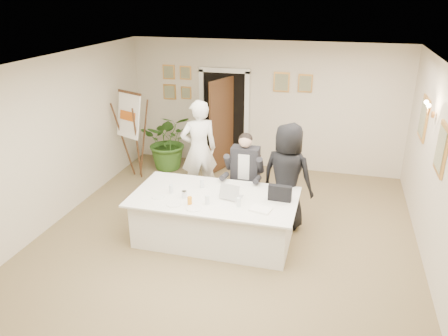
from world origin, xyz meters
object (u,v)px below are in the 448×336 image
at_px(laptop, 231,189).
at_px(flip_chart, 134,140).
at_px(conference_table, 215,217).
at_px(standing_man, 199,150).
at_px(paper_stack, 261,209).
at_px(laptop_bag, 280,193).
at_px(steel_jug, 184,194).
at_px(standing_woman, 287,176).
at_px(oj_glass, 190,201).
at_px(seated_man, 244,175).
at_px(potted_palm, 169,141).

bearing_deg(laptop, flip_chart, 155.05).
xyz_separation_m(conference_table, flip_chart, (-2.33, 2.02, 0.46)).
bearing_deg(standing_man, paper_stack, 98.29).
xyz_separation_m(conference_table, laptop_bag, (1.01, 0.10, 0.51)).
relative_size(conference_table, laptop_bag, 7.27).
height_order(flip_chart, steel_jug, flip_chart).
relative_size(flip_chart, paper_stack, 6.02).
bearing_deg(standing_man, laptop_bag, 109.35).
relative_size(standing_woman, paper_stack, 5.93).
bearing_deg(laptop, paper_stack, -18.94).
xyz_separation_m(flip_chart, paper_stack, (3.12, -2.31, -0.06)).
height_order(laptop_bag, oj_glass, laptop_bag).
bearing_deg(conference_table, seated_man, 74.63).
distance_m(seated_man, potted_palm, 2.72).
bearing_deg(paper_stack, steel_jug, 174.73).
bearing_deg(potted_palm, conference_table, -55.89).
relative_size(standing_man, potted_palm, 1.49).
relative_size(seated_man, flip_chart, 0.83).
xyz_separation_m(flip_chart, standing_man, (1.60, -0.55, 0.11)).
height_order(laptop_bag, steel_jug, laptop_bag).
distance_m(conference_table, paper_stack, 0.93).
distance_m(standing_woman, steel_jug, 1.74).
xyz_separation_m(seated_man, potted_palm, (-2.09, 1.73, -0.12)).
relative_size(conference_table, flip_chart, 1.40).
height_order(conference_table, potted_palm, potted_palm).
xyz_separation_m(conference_table, steel_jug, (-0.43, -0.18, 0.44)).
relative_size(paper_stack, steel_jug, 2.77).
bearing_deg(standing_man, conference_table, 83.88).
relative_size(potted_palm, oj_glass, 9.94).
distance_m(standing_woman, paper_stack, 1.09).
relative_size(seated_man, standing_woman, 0.85).
bearing_deg(laptop, oj_glass, -128.95).
distance_m(laptop, laptop_bag, 0.75).
xyz_separation_m(laptop, steel_jug, (-0.70, -0.21, -0.08)).
bearing_deg(laptop, standing_woman, 56.47).
height_order(seated_man, flip_chart, flip_chart).
bearing_deg(laptop_bag, seated_man, 132.73).
height_order(standing_woman, oj_glass, standing_woman).
bearing_deg(seated_man, flip_chart, 148.13).
height_order(potted_palm, laptop, potted_palm).
xyz_separation_m(potted_palm, steel_jug, (1.39, -2.87, 0.18)).
bearing_deg(seated_man, paper_stack, -77.44).
distance_m(conference_table, laptop_bag, 1.13).
height_order(conference_table, standing_woman, standing_woman).
relative_size(flip_chart, standing_woman, 1.02).
bearing_deg(laptop, seated_man, 102.28).
bearing_deg(laptop_bag, flip_chart, 152.36).
distance_m(seated_man, standing_man, 1.13).
height_order(flip_chart, standing_woman, flip_chart).
xyz_separation_m(conference_table, seated_man, (0.27, 0.97, 0.37)).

